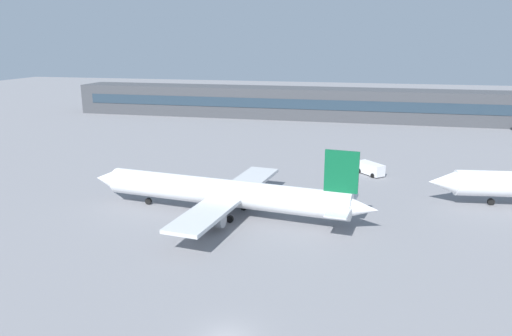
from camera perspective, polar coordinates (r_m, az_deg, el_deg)
The scene contains 4 objects.
ground_plane at distance 75.02m, azimuth 5.21°, elevation -2.53°, with size 400.00×400.00×0.00m, color gray.
terminal_building at distance 142.83m, azimuth 9.27°, elevation 7.59°, with size 158.53×12.13×9.00m.
airplane_near at distance 63.28m, azimuth -4.10°, elevation -2.96°, with size 40.52×28.42×10.02m.
service_van_white at distance 84.78m, azimuth 13.59°, elevation -0.05°, with size 4.97×5.20×2.08m.
Camera 1 is at (9.53, -30.90, 22.59)m, focal length 33.29 mm.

